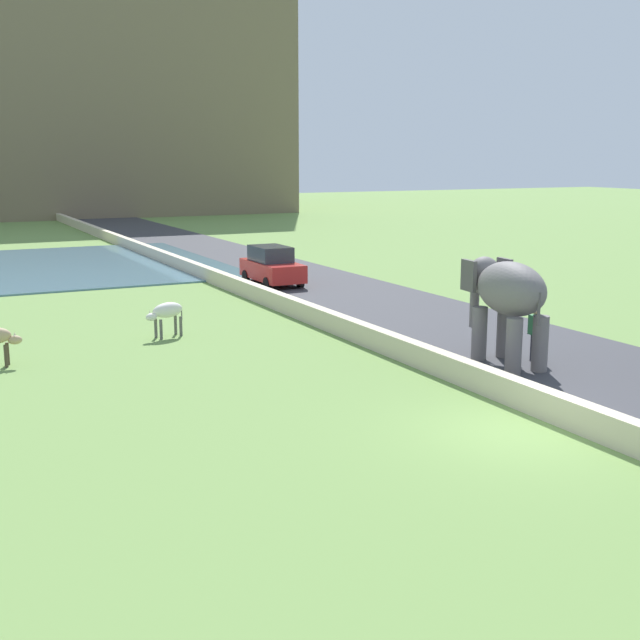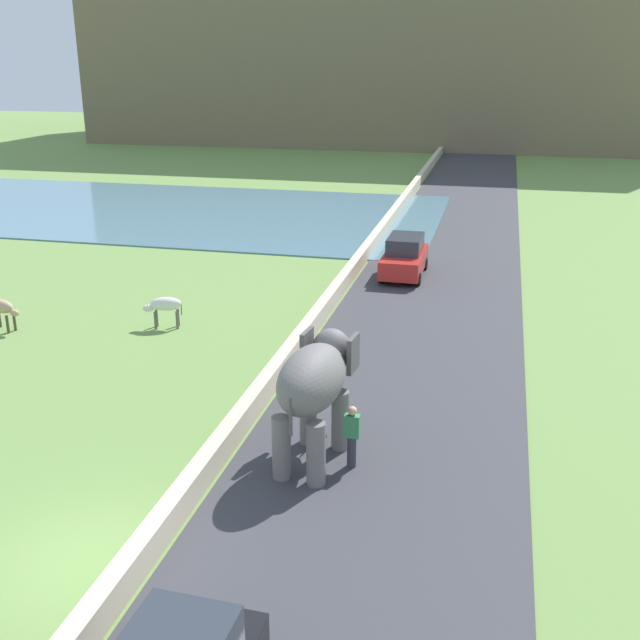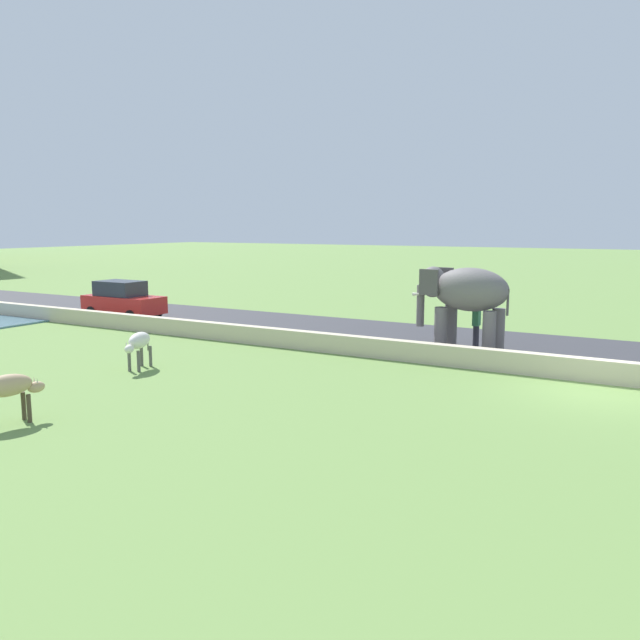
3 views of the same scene
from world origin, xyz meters
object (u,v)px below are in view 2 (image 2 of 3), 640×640
object	(u,v)px
elephant	(315,383)
car_red	(404,257)
person_beside_elephant	(352,436)
cow_white	(164,306)
cow_tan	(3,308)

from	to	relation	value
elephant	car_red	bearing A→B (deg)	90.08
person_beside_elephant	cow_white	world-z (taller)	person_beside_elephant
person_beside_elephant	cow_white	xyz separation A→B (m)	(-8.45, 8.09, -0.04)
car_red	cow_tan	size ratio (longest dim) A/B	2.82
elephant	cow_white	size ratio (longest dim) A/B	2.49
person_beside_elephant	cow_tan	xyz separation A→B (m)	(-13.91, 6.48, -0.04)
car_red	cow_tan	xyz separation A→B (m)	(-12.95, -10.26, -0.06)
elephant	person_beside_elephant	xyz separation A→B (m)	(0.94, -0.19, -1.16)
person_beside_elephant	car_red	bearing A→B (deg)	93.28
elephant	person_beside_elephant	distance (m)	1.51
cow_white	elephant	bearing A→B (deg)	-46.43
elephant	car_red	distance (m)	16.59
cow_white	car_red	bearing A→B (deg)	49.13
car_red	cow_tan	distance (m)	16.52
cow_tan	car_red	bearing A→B (deg)	38.40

